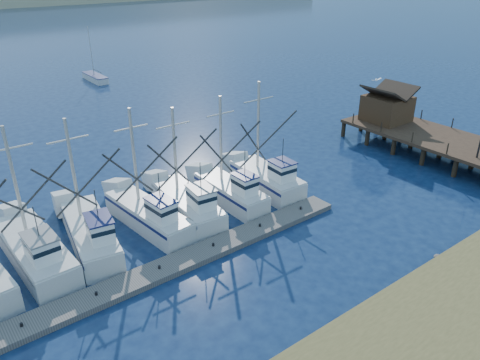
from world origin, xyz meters
The scene contains 6 objects.
ground centered at (0.00, 0.00, 0.00)m, with size 500.00×500.00×0.00m, color #0D1C3C.
floating_dock centered at (-8.74, 5.40, 0.19)m, with size 28.73×1.92×0.38m, color #66605B.
timber_pier centered at (21.50, 8.46, 2.57)m, with size 7.00×20.00×8.00m.
trawler_fleet centered at (-9.14, 10.35, 1.00)m, with size 27.62×8.95×8.88m.
sailboat_near centered at (6.70, 54.85, 0.49)m, with size 1.70×6.53×8.10m.
flying_gull centered at (12.35, 6.97, 8.56)m, with size 1.16×0.21×0.21m.
Camera 1 is at (-18.89, -16.14, 17.56)m, focal length 35.00 mm.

